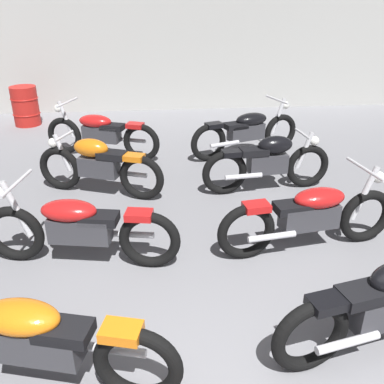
{
  "coord_description": "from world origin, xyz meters",
  "views": [
    {
      "loc": [
        -0.44,
        -1.73,
        2.77
      ],
      "look_at": [
        0.0,
        2.87,
        0.55
      ],
      "focal_mm": 39.86,
      "sensor_mm": 36.0,
      "label": 1
    }
  ],
  "objects": [
    {
      "name": "motorcycle_left_row_2",
      "position": [
        -1.24,
        4.09,
        0.46
      ],
      "size": [
        1.88,
        0.81,
        0.88
      ],
      "color": "black",
      "rests_on": "ground"
    },
    {
      "name": "motorcycle_right_row_3",
      "position": [
        1.24,
        5.52,
        0.45
      ],
      "size": [
        2.09,
        0.93,
        0.97
      ],
      "color": "black",
      "rests_on": "ground"
    },
    {
      "name": "motorcycle_left_row_0",
      "position": [
        -1.35,
        0.7,
        0.45
      ],
      "size": [
        2.13,
        0.82,
        0.97
      ],
      "color": "black",
      "rests_on": "ground"
    },
    {
      "name": "motorcycle_right_row_1",
      "position": [
        1.3,
        2.35,
        0.45
      ],
      "size": [
        2.16,
        0.7,
        0.97
      ],
      "color": "black",
      "rests_on": "ground"
    },
    {
      "name": "motorcycle_right_row_0",
      "position": [
        1.36,
        0.8,
        0.46
      ],
      "size": [
        1.95,
        0.66,
        0.88
      ],
      "color": "black",
      "rests_on": "ground"
    },
    {
      "name": "motorcycle_left_row_1",
      "position": [
        -1.27,
        2.32,
        0.45
      ],
      "size": [
        2.15,
        0.7,
        0.97
      ],
      "color": "black",
      "rests_on": "ground"
    },
    {
      "name": "motorcycle_left_row_3",
      "position": [
        -1.36,
        5.66,
        0.45
      ],
      "size": [
        2.07,
        0.97,
        0.97
      ],
      "color": "black",
      "rests_on": "ground"
    },
    {
      "name": "back_wall",
      "position": [
        0.0,
        8.96,
        1.8
      ],
      "size": [
        12.59,
        0.24,
        3.6
      ],
      "primitive_type": "cube",
      "color": "#B2B2AD",
      "rests_on": "ground"
    },
    {
      "name": "oil_drum",
      "position": [
        -3.21,
        7.84,
        0.43
      ],
      "size": [
        0.59,
        0.59,
        0.85
      ],
      "color": "red",
      "rests_on": "ground"
    },
    {
      "name": "motorcycle_right_row_2",
      "position": [
        1.23,
        3.98,
        0.46
      ],
      "size": [
        1.97,
        0.53,
        0.88
      ],
      "color": "black",
      "rests_on": "ground"
    }
  ]
}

